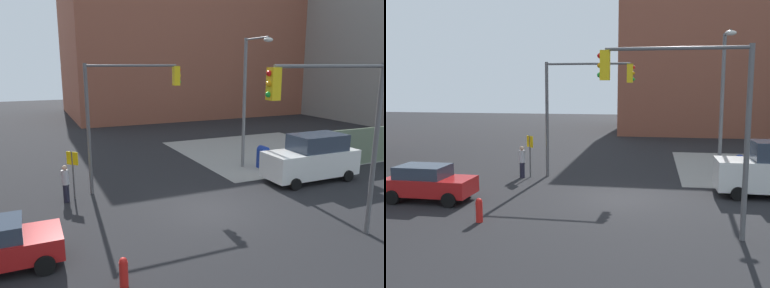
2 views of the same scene
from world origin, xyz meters
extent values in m
plane|color=black|center=(0.00, 0.00, 0.00)|extent=(120.00, 120.00, 0.00)
cube|color=#93513D|center=(13.79, 34.00, 9.06)|extent=(32.00, 18.00, 18.12)
cylinder|color=#59595B|center=(-4.50, 4.50, 3.25)|extent=(0.18, 0.18, 6.50)
cylinder|color=#59595B|center=(-2.17, 4.50, 6.38)|extent=(4.65, 0.12, 0.12)
cube|color=yellow|center=(0.15, 4.50, 5.85)|extent=(0.32, 0.36, 1.00)
sphere|color=red|center=(0.33, 4.50, 6.17)|extent=(0.18, 0.18, 0.18)
sphere|color=orange|center=(0.33, 4.50, 5.85)|extent=(0.18, 0.18, 0.18)
sphere|color=green|center=(0.33, 4.50, 5.53)|extent=(0.18, 0.18, 0.18)
cylinder|color=#59595B|center=(4.50, -4.50, 3.25)|extent=(0.18, 0.18, 6.50)
cylinder|color=#59595B|center=(2.15, -4.50, 6.38)|extent=(4.69, 0.12, 0.12)
cube|color=yellow|center=(-0.19, -4.50, 5.85)|extent=(0.32, 0.36, 1.00)
sphere|color=red|center=(-0.37, -4.50, 6.17)|extent=(0.18, 0.18, 0.18)
sphere|color=orange|center=(-0.37, -4.50, 5.85)|extent=(0.18, 0.18, 0.18)
sphere|color=green|center=(-0.37, -4.50, 5.53)|extent=(0.18, 0.18, 0.18)
cylinder|color=slate|center=(5.20, 5.80, 4.00)|extent=(0.20, 0.20, 8.00)
cylinder|color=slate|center=(5.16, 4.60, 7.90)|extent=(0.19, 2.40, 0.10)
ellipsoid|color=silver|center=(5.11, 3.40, 7.75)|extent=(0.56, 0.36, 0.24)
cylinder|color=#4C4C4C|center=(-5.40, 4.05, 1.20)|extent=(0.08, 0.08, 2.40)
cube|color=yellow|center=(-5.40, 4.05, 2.05)|extent=(0.48, 0.48, 0.64)
cube|color=navy|center=(6.20, 5.00, 0.57)|extent=(0.56, 0.64, 1.15)
cylinder|color=navy|center=(6.20, 5.00, 1.15)|extent=(0.56, 0.64, 0.56)
cylinder|color=red|center=(-5.00, -4.20, 0.40)|extent=(0.26, 0.26, 0.80)
sphere|color=red|center=(-5.00, -4.20, 0.82)|extent=(0.24, 0.24, 0.24)
cube|color=#B21919|center=(-8.41, -1.65, 0.70)|extent=(3.91, 1.80, 0.75)
cube|color=#2D3847|center=(-8.73, -1.65, 1.35)|extent=(2.19, 1.58, 0.55)
cylinder|color=black|center=(-7.08, -0.75, 0.32)|extent=(0.64, 0.22, 0.64)
cylinder|color=black|center=(-7.08, -2.55, 0.32)|extent=(0.64, 0.22, 0.64)
cylinder|color=black|center=(-9.74, -0.75, 0.32)|extent=(0.64, 0.22, 0.64)
cylinder|color=black|center=(-9.74, -2.55, 0.32)|extent=(0.64, 0.22, 0.64)
cylinder|color=black|center=(5.31, 0.75, 0.32)|extent=(0.64, 0.22, 0.64)
cylinder|color=black|center=(5.31, 2.85, 0.32)|extent=(0.64, 0.22, 0.64)
cylinder|color=#B2B2B7|center=(-5.80, 3.80, 1.23)|extent=(0.36, 0.36, 0.70)
sphere|color=tan|center=(-5.80, 3.80, 1.69)|extent=(0.24, 0.24, 0.24)
cylinder|color=#1E1E2D|center=(-5.80, 3.80, 0.44)|extent=(0.28, 0.28, 0.88)
camera|label=1|loc=(-7.21, -14.09, 6.43)|focal=35.00mm
camera|label=2|loc=(1.46, -19.09, 5.14)|focal=40.00mm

